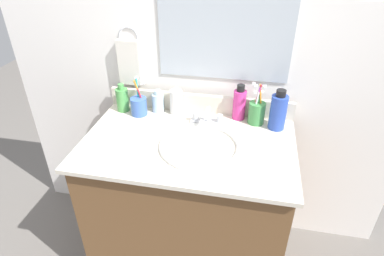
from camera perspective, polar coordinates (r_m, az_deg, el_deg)
ground_plane at (r=1.91m, az=-0.55°, el=-21.67°), size 6.00×6.00×0.00m
vanity_cabinet at (r=1.63m, az=-0.62°, el=-13.85°), size 0.87×0.53×0.74m
countertop at (r=1.38m, az=-0.71°, el=-2.73°), size 0.90×0.57×0.02m
backsplash at (r=1.59m, az=1.35°, el=4.42°), size 0.90×0.02×0.09m
back_wall at (r=1.72m, az=1.65°, el=0.69°), size 2.00×0.04×1.30m
mirror_panel at (r=1.47m, az=5.90°, el=18.90°), size 0.60×0.01×0.56m
towel_ring at (r=1.61m, az=-11.17°, el=15.53°), size 0.10×0.01×0.10m
hand_towel at (r=1.63m, az=-10.96°, el=11.30°), size 0.11×0.04×0.22m
sink_basin at (r=1.36m, az=1.45°, el=-4.36°), size 0.35×0.35×0.11m
faucet at (r=1.49m, az=2.80°, el=1.74°), size 0.16×0.10×0.08m
bottle_gel_clear at (r=1.60m, az=-6.02°, el=4.60°), size 0.06×0.06×0.11m
bottle_lotion_white at (r=1.57m, az=-2.82°, el=4.75°), size 0.06×0.06×0.15m
bottle_soap_pink at (r=1.53m, az=8.39°, el=4.28°), size 0.06×0.06×0.17m
bottle_shampoo_blue at (r=1.48m, az=14.99°, el=2.85°), size 0.07×0.07×0.19m
bottle_toner_green at (r=1.63m, az=-12.19°, el=5.00°), size 0.06×0.06×0.14m
cup_green at (r=1.51m, az=11.36°, el=2.86°), size 0.08×0.08×0.20m
cup_blue_plastic at (r=1.58m, az=-9.36°, el=3.95°), size 0.08×0.09×0.19m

